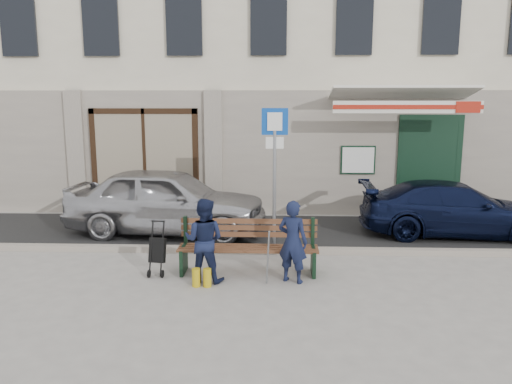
# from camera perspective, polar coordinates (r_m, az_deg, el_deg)

# --- Properties ---
(ground) EXTENTS (80.00, 80.00, 0.00)m
(ground) POSITION_cam_1_polar(r_m,az_deg,el_deg) (8.43, 0.79, -10.05)
(ground) COLOR #9E9991
(ground) RESTS_ON ground
(asphalt_lane) EXTENTS (60.00, 3.20, 0.01)m
(asphalt_lane) POSITION_cam_1_polar(r_m,az_deg,el_deg) (11.38, 1.20, -4.56)
(asphalt_lane) COLOR #282828
(asphalt_lane) RESTS_ON ground
(curb) EXTENTS (60.00, 0.18, 0.12)m
(curb) POSITION_cam_1_polar(r_m,az_deg,el_deg) (9.83, 1.02, -6.66)
(curb) COLOR #9E9384
(curb) RESTS_ON ground
(building) EXTENTS (20.00, 8.27, 10.00)m
(building) POSITION_cam_1_polar(r_m,az_deg,el_deg) (16.47, 1.68, 17.49)
(building) COLOR beige
(building) RESTS_ON ground
(car_silver) EXTENTS (4.54, 2.13, 1.50)m
(car_silver) POSITION_cam_1_polar(r_m,az_deg,el_deg) (11.29, -10.15, -0.95)
(car_silver) COLOR #A9A9AE
(car_silver) RESTS_ON ground
(car_navy) EXTENTS (4.17, 1.85, 1.19)m
(car_navy) POSITION_cam_1_polar(r_m,az_deg,el_deg) (11.85, 21.70, -1.78)
(car_navy) COLOR black
(car_navy) RESTS_ON ground
(parking_sign) EXTENTS (0.52, 0.08, 2.80)m
(parking_sign) POSITION_cam_1_polar(r_m,az_deg,el_deg) (9.88, 2.14, 4.27)
(parking_sign) COLOR gray
(parking_sign) RESTS_ON ground
(bench) EXTENTS (2.40, 1.17, 0.98)m
(bench) POSITION_cam_1_polar(r_m,az_deg,el_deg) (8.62, -1.21, -6.36)
(bench) COLOR brown
(bench) RESTS_ON ground
(man) EXTENTS (0.59, 0.50, 1.37)m
(man) POSITION_cam_1_polar(r_m,az_deg,el_deg) (8.17, 4.22, -5.68)
(man) COLOR #141A37
(man) RESTS_ON ground
(woman) EXTENTS (0.76, 0.65, 1.39)m
(woman) POSITION_cam_1_polar(r_m,az_deg,el_deg) (8.24, -5.95, -5.49)
(woman) COLOR #151C3A
(woman) RESTS_ON ground
(stroller) EXTENTS (0.29, 0.39, 0.92)m
(stroller) POSITION_cam_1_polar(r_m,az_deg,el_deg) (8.75, -11.21, -6.67)
(stroller) COLOR black
(stroller) RESTS_ON ground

